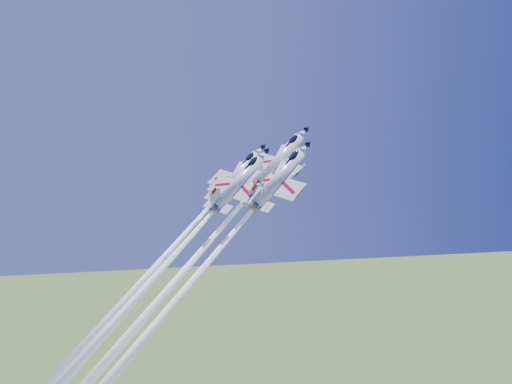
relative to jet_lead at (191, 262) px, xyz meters
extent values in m
cylinder|color=white|center=(16.51, 10.32, 15.04)|extent=(7.65, 8.27, 11.17)
cone|color=white|center=(21.46, 13.41, 19.54)|extent=(3.48, 3.44, 3.27)
cone|color=black|center=(22.60, 14.13, 20.59)|extent=(1.75, 1.73, 1.64)
cone|color=slate|center=(11.96, 7.47, 10.88)|extent=(3.01, 2.89, 2.38)
ellipsoid|color=black|center=(19.42, 11.98, 18.52)|extent=(3.13, 2.62, 2.77)
cube|color=black|center=(18.27, 11.20, 17.77)|extent=(1.01, 0.77, 0.97)
cube|color=white|center=(15.79, 9.93, 14.07)|extent=(8.98, 9.58, 4.02)
cube|color=white|center=(17.40, 12.43, 16.52)|extent=(3.10, 2.48, 2.31)
cube|color=white|center=(19.00, 10.42, 16.14)|extent=(3.10, 2.48, 2.31)
cube|color=white|center=(12.66, 7.94, 11.40)|extent=(4.82, 5.21, 2.11)
cube|color=white|center=(12.16, 7.25, 12.93)|extent=(3.04, 2.64, 3.96)
cube|color=#AB0819|center=(11.80, 6.72, 14.20)|extent=(1.18, 0.94, 1.23)
cube|color=black|center=(16.91, 10.78, 14.29)|extent=(7.36, 4.85, 6.52)
sphere|color=white|center=(11.78, 7.37, 10.72)|extent=(1.20, 1.18, 1.08)
cone|color=white|center=(-6.68, -4.17, -6.09)|extent=(25.18, 28.61, 44.52)
cylinder|color=white|center=(9.13, 12.65, 12.02)|extent=(7.27, 7.86, 10.61)
cone|color=white|center=(13.83, 15.58, 16.29)|extent=(3.30, 3.26, 3.10)
cone|color=black|center=(14.92, 16.26, 17.29)|extent=(1.66, 1.64, 1.56)
cone|color=slate|center=(4.81, 9.94, 8.07)|extent=(2.86, 2.75, 2.26)
ellipsoid|color=black|center=(11.89, 14.22, 15.32)|extent=(2.97, 2.49, 2.63)
cube|color=black|center=(10.80, 13.48, 14.61)|extent=(0.96, 0.73, 0.92)
cube|color=white|center=(8.44, 12.27, 11.10)|extent=(8.53, 9.10, 3.81)
cube|color=white|center=(9.98, 14.64, 13.43)|extent=(2.95, 2.36, 2.19)
cube|color=white|center=(11.50, 12.74, 13.07)|extent=(2.95, 2.36, 2.19)
cube|color=white|center=(5.47, 10.38, 8.57)|extent=(4.58, 4.94, 2.00)
cube|color=white|center=(5.00, 9.73, 10.01)|extent=(2.89, 2.50, 3.76)
cube|color=#AB0819|center=(4.66, 9.22, 11.23)|extent=(1.13, 0.89, 1.17)
cube|color=black|center=(9.51, 13.08, 11.31)|extent=(6.99, 4.61, 6.19)
sphere|color=white|center=(4.64, 9.84, 7.92)|extent=(1.14, 1.12, 1.03)
cone|color=white|center=(-9.49, 1.00, -4.95)|extent=(19.76, 22.35, 34.41)
cylinder|color=white|center=(15.20, 5.36, 12.27)|extent=(8.00, 8.65, 11.68)
cone|color=white|center=(20.37, 8.59, 16.98)|extent=(3.63, 3.59, 3.42)
cone|color=black|center=(21.57, 9.34, 18.07)|extent=(1.83, 1.81, 1.72)
cone|color=slate|center=(10.44, 2.38, 7.93)|extent=(3.14, 3.02, 2.49)
ellipsoid|color=black|center=(18.24, 7.09, 15.91)|extent=(3.27, 2.74, 2.90)
cube|color=black|center=(17.03, 6.28, 15.13)|extent=(1.05, 0.81, 1.01)
cube|color=white|center=(14.44, 4.95, 11.27)|extent=(9.38, 10.01, 4.20)
cube|color=white|center=(16.13, 7.56, 13.83)|extent=(3.24, 2.60, 2.41)
cube|color=white|center=(17.80, 5.46, 13.43)|extent=(3.24, 2.60, 2.41)
cube|color=white|center=(11.17, 2.87, 8.48)|extent=(5.04, 5.44, 2.20)
cube|color=white|center=(10.66, 2.15, 10.07)|extent=(3.18, 2.76, 4.14)
cube|color=#AB0819|center=(10.27, 1.59, 11.40)|extent=(1.24, 0.98, 1.29)
cube|color=black|center=(15.61, 5.84, 11.50)|extent=(7.70, 5.07, 6.82)
sphere|color=white|center=(10.25, 2.27, 7.77)|extent=(1.25, 1.23, 1.13)
cone|color=white|center=(-8.54, -9.48, -9.36)|extent=(25.71, 29.20, 45.38)
cylinder|color=white|center=(8.22, 4.72, 11.80)|extent=(7.23, 7.82, 10.56)
cone|color=white|center=(12.89, 7.64, 16.05)|extent=(3.28, 3.25, 3.09)
cone|color=black|center=(13.98, 8.32, 17.04)|extent=(1.65, 1.63, 1.55)
cone|color=slate|center=(3.92, 2.03, 7.87)|extent=(2.84, 2.73, 2.25)
ellipsoid|color=black|center=(10.97, 6.28, 15.09)|extent=(2.96, 2.48, 2.62)
cube|color=black|center=(9.88, 5.55, 14.38)|extent=(0.95, 0.73, 0.91)
cube|color=white|center=(7.53, 4.34, 10.89)|extent=(8.48, 9.05, 3.80)
cube|color=white|center=(9.06, 6.71, 13.20)|extent=(2.93, 2.35, 2.18)
cube|color=white|center=(10.57, 4.81, 12.84)|extent=(2.93, 2.35, 2.18)
cube|color=white|center=(4.58, 2.46, 8.36)|extent=(4.56, 4.92, 1.99)
cube|color=white|center=(4.11, 1.82, 9.80)|extent=(2.87, 2.49, 3.74)
cube|color=#AB0819|center=(3.77, 1.31, 11.01)|extent=(1.12, 0.89, 1.16)
cube|color=black|center=(8.59, 5.15, 11.09)|extent=(6.96, 4.58, 6.16)
sphere|color=white|center=(3.75, 1.93, 7.72)|extent=(1.13, 1.11, 1.02)
cone|color=white|center=(-10.95, -7.27, -5.68)|extent=(20.44, 23.15, 35.72)
camera|label=1|loc=(-6.23, -87.48, 22.81)|focal=40.00mm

